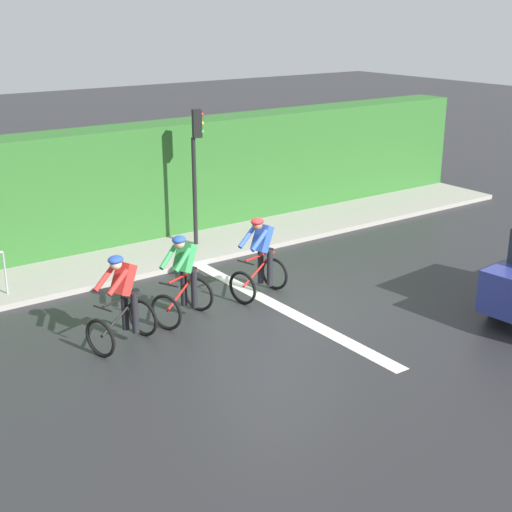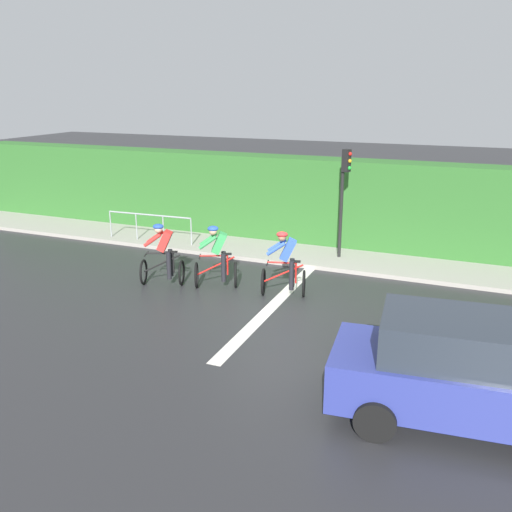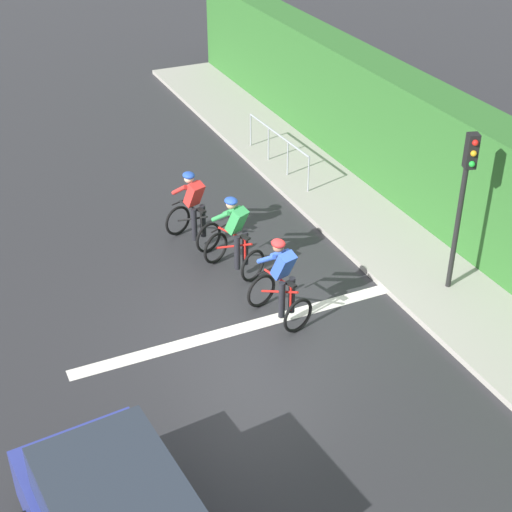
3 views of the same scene
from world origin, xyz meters
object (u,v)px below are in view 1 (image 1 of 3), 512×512
at_px(cyclist_second, 183,279).
at_px(traffic_light_near_crossing, 196,158).
at_px(cyclist_lead, 122,302).
at_px(cyclist_mid, 260,259).

xyz_separation_m(cyclist_second, traffic_light_near_crossing, (3.47, -2.43, 1.43)).
relative_size(cyclist_lead, cyclist_mid, 1.00).
distance_m(cyclist_mid, traffic_light_near_crossing, 3.70).
relative_size(cyclist_lead, traffic_light_near_crossing, 0.50).
bearing_deg(cyclist_second, cyclist_mid, -86.49).
distance_m(cyclist_lead, traffic_light_near_crossing, 5.60).
xyz_separation_m(cyclist_lead, traffic_light_near_crossing, (3.83, -3.83, 1.43)).
bearing_deg(cyclist_lead, traffic_light_near_crossing, -45.02).
distance_m(cyclist_lead, cyclist_second, 1.45).
bearing_deg(cyclist_mid, cyclist_lead, 98.20).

